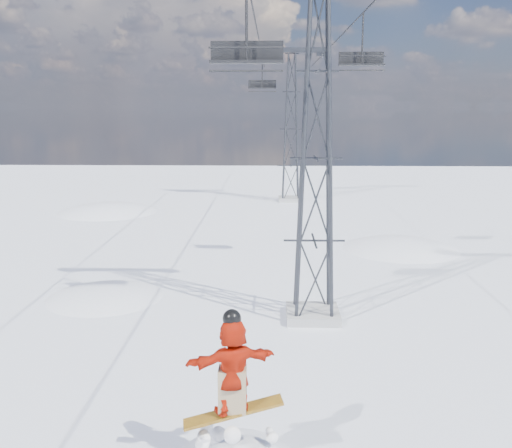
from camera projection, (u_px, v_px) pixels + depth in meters
The scene contains 7 objects.
snow_terrain at pixel (203, 387), 34.69m from camera, with size 39.00×37.00×22.00m.
lift_tower_near at pixel (316, 159), 18.54m from camera, with size 5.20×1.80×11.43m.
lift_tower_far at pixel (291, 130), 43.01m from camera, with size 5.20×1.80×11.43m.
haul_cables at pixel (301, 32), 28.71m from camera, with size 4.46×51.00×0.06m.
lift_chair_near at pixel (247, 54), 16.92m from camera, with size 2.18×0.63×2.71m.
lift_chair_mid at pixel (362, 60), 23.22m from camera, with size 1.84×0.53×2.28m.
lift_chair_far at pixel (262, 85), 42.98m from camera, with size 2.10×0.60×2.61m.
Camera 1 is at (-0.63, -10.63, 7.14)m, focal length 40.00 mm.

